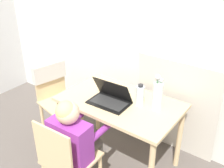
{
  "coord_description": "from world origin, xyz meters",
  "views": [
    {
      "loc": [
        1.28,
        -0.12,
        2.0
      ],
      "look_at": [
        0.03,
        1.58,
        0.91
      ],
      "focal_mm": 42.0,
      "sensor_mm": 36.0,
      "label": 1
    }
  ],
  "objects_px": {
    "flower_vase": "(158,95)",
    "water_bottle": "(140,96)",
    "chair_spare": "(54,87)",
    "laptop": "(110,97)",
    "chair_occupied": "(66,161)",
    "person_seated": "(74,136)"
  },
  "relations": [
    {
      "from": "chair_spare",
      "to": "person_seated",
      "type": "bearing_deg",
      "value": -110.96
    },
    {
      "from": "chair_spare",
      "to": "water_bottle",
      "type": "distance_m",
      "value": 1.15
    },
    {
      "from": "laptop",
      "to": "flower_vase",
      "type": "height_order",
      "value": "flower_vase"
    },
    {
      "from": "flower_vase",
      "to": "water_bottle",
      "type": "bearing_deg",
      "value": -168.74
    },
    {
      "from": "chair_occupied",
      "to": "laptop",
      "type": "xyz_separation_m",
      "value": [
        0.03,
        0.58,
        0.34
      ]
    },
    {
      "from": "chair_spare",
      "to": "flower_vase",
      "type": "distance_m",
      "value": 1.31
    },
    {
      "from": "flower_vase",
      "to": "chair_occupied",
      "type": "bearing_deg",
      "value": -120.16
    },
    {
      "from": "chair_occupied",
      "to": "chair_spare",
      "type": "xyz_separation_m",
      "value": [
        -0.85,
        0.66,
        0.14
      ]
    },
    {
      "from": "water_bottle",
      "to": "chair_spare",
      "type": "bearing_deg",
      "value": -178.09
    },
    {
      "from": "chair_occupied",
      "to": "person_seated",
      "type": "height_order",
      "value": "person_seated"
    },
    {
      "from": "chair_spare",
      "to": "chair_occupied",
      "type": "bearing_deg",
      "value": -115.87
    },
    {
      "from": "chair_spare",
      "to": "flower_vase",
      "type": "xyz_separation_m",
      "value": [
        1.28,
        0.07,
        0.3
      ]
    },
    {
      "from": "chair_occupied",
      "to": "flower_vase",
      "type": "relative_size",
      "value": 2.42
    },
    {
      "from": "flower_vase",
      "to": "water_bottle",
      "type": "distance_m",
      "value": 0.16
    },
    {
      "from": "chair_spare",
      "to": "person_seated",
      "type": "relative_size",
      "value": 0.87
    },
    {
      "from": "flower_vase",
      "to": "water_bottle",
      "type": "height_order",
      "value": "flower_vase"
    },
    {
      "from": "chair_spare",
      "to": "laptop",
      "type": "distance_m",
      "value": 0.91
    },
    {
      "from": "person_seated",
      "to": "water_bottle",
      "type": "bearing_deg",
      "value": -117.33
    },
    {
      "from": "chair_spare",
      "to": "person_seated",
      "type": "distance_m",
      "value": 1.01
    },
    {
      "from": "person_seated",
      "to": "flower_vase",
      "type": "xyz_separation_m",
      "value": [
        0.43,
        0.62,
        0.25
      ]
    },
    {
      "from": "chair_spare",
      "to": "laptop",
      "type": "xyz_separation_m",
      "value": [
        0.88,
        -0.08,
        0.21
      ]
    },
    {
      "from": "chair_occupied",
      "to": "water_bottle",
      "type": "distance_m",
      "value": 0.85
    }
  ]
}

